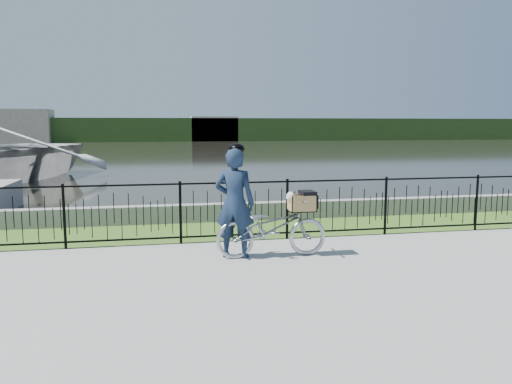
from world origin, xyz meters
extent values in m
plane|color=gray|center=(0.00, 0.00, 0.00)|extent=(120.00, 120.00, 0.00)
cube|color=#3F631F|center=(0.00, 2.60, 0.00)|extent=(60.00, 2.00, 0.01)
plane|color=black|center=(0.00, 33.00, 0.00)|extent=(120.00, 120.00, 0.00)
cube|color=gray|center=(0.00, 3.60, 0.20)|extent=(60.00, 0.30, 0.40)
cube|color=#2B481C|center=(0.00, 60.00, 1.50)|extent=(120.00, 6.00, 3.00)
cube|color=#AE9D8C|center=(-18.00, 58.00, 2.00)|extent=(8.00, 4.00, 4.00)
cube|color=#AE9D8C|center=(6.00, 58.50, 1.60)|extent=(6.00, 3.00, 3.20)
imported|color=#A6A9B2|center=(0.42, 0.40, 0.48)|extent=(1.84, 0.64, 0.96)
cube|color=black|center=(0.93, 0.40, 0.75)|extent=(0.38, 0.18, 0.02)
cube|color=#A6824C|center=(0.93, 0.40, 0.75)|extent=(0.43, 0.31, 0.01)
cube|color=#A6824C|center=(0.93, 0.55, 0.88)|extent=(0.43, 0.01, 0.27)
cube|color=#A6824C|center=(0.93, 0.25, 0.88)|extent=(0.43, 0.02, 0.27)
cube|color=#A6824C|center=(1.14, 0.40, 0.88)|extent=(0.02, 0.31, 0.27)
cube|color=#A6824C|center=(0.73, 0.40, 0.88)|extent=(0.01, 0.31, 0.27)
cube|color=black|center=(1.03, 0.40, 1.05)|extent=(0.23, 0.33, 0.06)
cube|color=black|center=(1.16, 0.40, 0.91)|extent=(0.02, 0.33, 0.22)
ellipsoid|color=silver|center=(0.91, 0.40, 0.88)|extent=(0.31, 0.22, 0.20)
sphere|color=silver|center=(0.74, 0.38, 1.00)|extent=(0.15, 0.15, 0.15)
sphere|color=silver|center=(0.69, 0.36, 0.97)|extent=(0.07, 0.07, 0.07)
sphere|color=black|center=(0.66, 0.35, 0.96)|extent=(0.02, 0.02, 0.02)
cone|color=#97603E|center=(0.74, 0.44, 1.06)|extent=(0.06, 0.08, 0.08)
cone|color=#97603E|center=(0.76, 0.34, 1.06)|extent=(0.06, 0.08, 0.08)
imported|color=#15233A|center=(-0.17, 0.50, 0.90)|extent=(0.77, 0.64, 1.79)
ellipsoid|color=black|center=(-0.17, 0.50, 1.77)|extent=(0.26, 0.29, 0.18)
camera|label=1|loc=(-1.38, -7.40, 2.16)|focal=35.00mm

